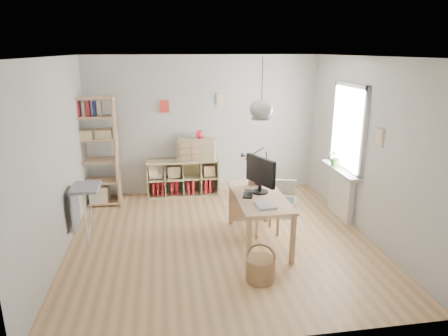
{
  "coord_description": "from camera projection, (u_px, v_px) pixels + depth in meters",
  "views": [
    {
      "loc": [
        -0.8,
        -5.48,
        2.79
      ],
      "look_at": [
        0.1,
        0.3,
        1.05
      ],
      "focal_mm": 32.0,
      "sensor_mm": 36.0,
      "label": 1
    }
  ],
  "objects": [
    {
      "name": "tall_bookshelf",
      "position": [
        94.0,
        148.0,
        7.19
      ],
      "size": [
        0.8,
        0.38,
        2.0
      ],
      "color": "tan",
      "rests_on": "ground"
    },
    {
      "name": "task_lamp",
      "position": [
        253.0,
        161.0,
        6.31
      ],
      "size": [
        0.47,
        0.17,
        0.5
      ],
      "color": "black",
      "rests_on": "desk"
    },
    {
      "name": "keyboard",
      "position": [
        249.0,
        194.0,
        5.85
      ],
      "size": [
        0.25,
        0.4,
        0.02
      ],
      "primitive_type": "cube",
      "rotation": [
        0.0,
        0.0,
        -0.31
      ],
      "color": "black",
      "rests_on": "desk"
    },
    {
      "name": "cube_shelf",
      "position": [
        182.0,
        180.0,
        7.92
      ],
      "size": [
        1.4,
        0.38,
        0.72
      ],
      "color": "beige",
      "rests_on": "ground"
    },
    {
      "name": "yarn_ball",
      "position": [
        259.0,
        181.0,
        6.21
      ],
      "size": [
        0.14,
        0.14,
        0.14
      ],
      "primitive_type": "sphere",
      "color": "#530B1B",
      "rests_on": "desk"
    },
    {
      "name": "potted_plant",
      "position": [
        336.0,
        157.0,
        6.83
      ],
      "size": [
        0.34,
        0.3,
        0.33
      ],
      "primitive_type": "imported",
      "rotation": [
        0.0,
        0.0,
        0.19
      ],
      "color": "#376927",
      "rests_on": "windowsill"
    },
    {
      "name": "paper_tray",
      "position": [
        265.0,
        205.0,
        5.4
      ],
      "size": [
        0.27,
        0.32,
        0.03
      ],
      "primitive_type": "cube",
      "rotation": [
        0.0,
        0.0,
        0.09
      ],
      "color": "silver",
      "rests_on": "desk"
    },
    {
      "name": "side_table",
      "position": [
        82.0,
        198.0,
        5.94
      ],
      "size": [
        0.4,
        0.55,
        0.85
      ],
      "color": "gray",
      "rests_on": "ground"
    },
    {
      "name": "storage_chest",
      "position": [
        281.0,
        204.0,
        7.03
      ],
      "size": [
        0.68,
        0.73,
        0.57
      ],
      "rotation": [
        0.0,
        0.0,
        -0.28
      ],
      "color": "silver",
      "rests_on": "ground"
    },
    {
      "name": "desk",
      "position": [
        259.0,
        201.0,
        5.85
      ],
      "size": [
        0.7,
        1.5,
        0.75
      ],
      "color": "tan",
      "rests_on": "ground"
    },
    {
      "name": "radiator",
      "position": [
        341.0,
        194.0,
        6.88
      ],
      "size": [
        0.1,
        0.8,
        0.8
      ],
      "primitive_type": "cube",
      "color": "silver",
      "rests_on": "ground"
    },
    {
      "name": "room_shell",
      "position": [
        261.0,
        109.0,
        5.47
      ],
      "size": [
        4.5,
        4.5,
        4.5
      ],
      "color": "silver",
      "rests_on": "ground"
    },
    {
      "name": "chair",
      "position": [
        263.0,
        204.0,
        6.25
      ],
      "size": [
        0.44,
        0.44,
        0.82
      ],
      "rotation": [
        0.0,
        0.0,
        0.09
      ],
      "color": "gray",
      "rests_on": "ground"
    },
    {
      "name": "monitor",
      "position": [
        260.0,
        173.0,
        5.84
      ],
      "size": [
        0.31,
        0.59,
        0.54
      ],
      "rotation": [
        0.0,
        0.0,
        0.43
      ],
      "color": "black",
      "rests_on": "desk"
    },
    {
      "name": "windowsill",
      "position": [
        340.0,
        170.0,
        6.75
      ],
      "size": [
        0.22,
        1.2,
        0.06
      ],
      "primitive_type": "cube",
      "color": "silver",
      "rests_on": "radiator"
    },
    {
      "name": "red_vase",
      "position": [
        200.0,
        134.0,
        7.67
      ],
      "size": [
        0.14,
        0.14,
        0.17
      ],
      "primitive_type": "ellipsoid",
      "color": "maroon",
      "rests_on": "drawer_chest"
    },
    {
      "name": "ground",
      "position": [
        221.0,
        239.0,
        6.1
      ],
      "size": [
        4.5,
        4.5,
        0.0
      ],
      "primitive_type": "plane",
      "color": "tan",
      "rests_on": "ground"
    },
    {
      "name": "wicker_basket",
      "position": [
        260.0,
        268.0,
        4.99
      ],
      "size": [
        0.36,
        0.36,
        0.5
      ],
      "rotation": [
        0.0,
        0.0,
        -0.35
      ],
      "color": "#926342",
      "rests_on": "ground"
    },
    {
      "name": "drawer_chest",
      "position": [
        196.0,
        149.0,
        7.74
      ],
      "size": [
        0.78,
        0.49,
        0.42
      ],
      "primitive_type": "cube",
      "rotation": [
        0.0,
        0.0,
        -0.23
      ],
      "color": "beige",
      "rests_on": "cube_shelf"
    },
    {
      "name": "window_unit",
      "position": [
        349.0,
        128.0,
        6.55
      ],
      "size": [
        0.07,
        1.16,
        1.46
      ],
      "color": "white",
      "rests_on": "ground"
    }
  ]
}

